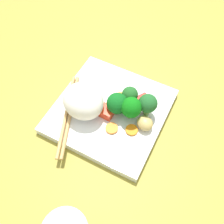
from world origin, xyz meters
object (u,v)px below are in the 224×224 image
square_plate (110,111)px  broccoli_floret_0 (132,106)px  chopstick_pair (68,114)px  carrot_slice_0 (132,130)px  rice_mound (83,101)px

square_plate → broccoli_floret_0: broccoli_floret_0 is taller
square_plate → chopstick_pair: bearing=36.1°
carrot_slice_0 → chopstick_pair: chopstick_pair is taller
rice_mound → chopstick_pair: size_ratio=0.45×
rice_mound → broccoli_floret_0: rice_mound is taller
carrot_slice_0 → chopstick_pair: bearing=10.1°
square_plate → carrot_slice_0: size_ratio=9.08×
square_plate → broccoli_floret_0: bearing=-174.6°
broccoli_floret_0 → chopstick_pair: bearing=25.7°
broccoli_floret_0 → chopstick_pair: (12.35, 5.93, -3.29)cm
carrot_slice_0 → rice_mound: bearing=-0.9°
square_plate → carrot_slice_0: bearing=155.2°
rice_mound → broccoli_floret_0: size_ratio=1.50×
rice_mound → carrot_slice_0: size_ratio=3.45×
chopstick_pair → rice_mound: bearing=114.6°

